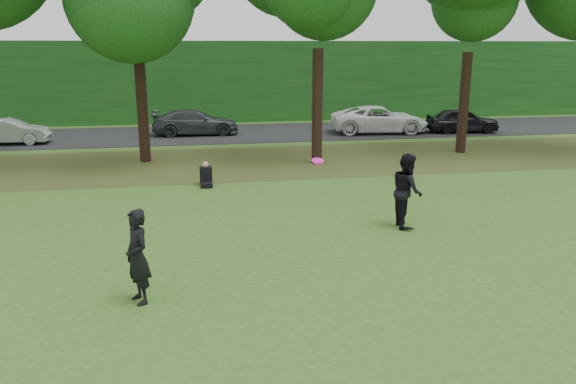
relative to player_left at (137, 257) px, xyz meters
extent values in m
plane|color=#36561A|center=(2.24, -0.23, -0.91)|extent=(120.00, 120.00, 0.00)
cube|color=#50421C|center=(2.24, 12.77, -0.91)|extent=(60.00, 7.00, 0.01)
cube|color=black|center=(2.24, 20.77, -0.90)|extent=(70.00, 7.00, 0.02)
cube|color=#154C19|center=(2.24, 26.77, 1.59)|extent=(70.00, 3.00, 5.00)
imported|color=black|center=(0.00, 0.00, 0.00)|extent=(0.69, 0.79, 1.83)
imported|color=black|center=(6.70, 3.49, 0.08)|extent=(0.86, 1.05, 1.99)
imported|color=#A5A7AD|center=(-7.59, 19.15, -0.27)|extent=(3.78, 1.38, 1.24)
imported|color=#3B3E42|center=(1.46, 20.60, -0.22)|extent=(4.63, 1.90, 1.34)
imported|color=white|center=(11.51, 19.50, -0.16)|extent=(5.52, 2.98, 1.47)
imported|color=black|center=(16.12, 18.85, -0.22)|extent=(4.08, 2.01, 1.34)
cylinder|color=#FD15AC|center=(3.83, 1.69, 1.35)|extent=(0.34, 0.33, 0.12)
cube|color=black|center=(1.59, 8.83, -0.83)|extent=(0.40, 0.56, 0.16)
cube|color=black|center=(1.59, 9.11, -0.55)|extent=(0.42, 0.34, 0.56)
sphere|color=tan|center=(1.59, 9.11, -0.19)|extent=(0.22, 0.22, 0.22)
cylinder|color=black|center=(-0.76, 13.67, 1.14)|extent=(0.44, 0.44, 4.12)
cylinder|color=black|center=(6.24, 12.07, 1.40)|extent=(0.44, 0.44, 4.62)
cylinder|color=black|center=(13.24, 13.27, 1.31)|extent=(0.44, 0.44, 4.45)
camera|label=1|loc=(1.03, -10.16, 3.82)|focal=35.00mm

